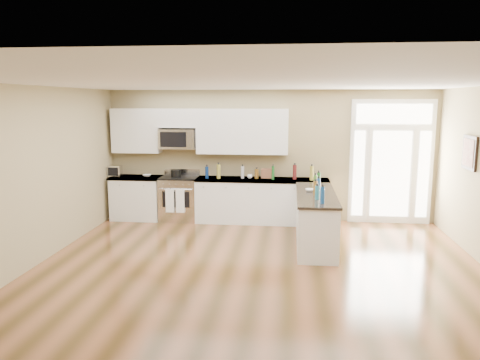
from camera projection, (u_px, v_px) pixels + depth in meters
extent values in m
plane|color=#463013|center=(254.00, 291.00, 6.39)|extent=(8.00, 8.00, 0.00)
plane|color=#9A8B61|center=(269.00, 156.00, 10.08)|extent=(7.00, 0.00, 7.00)
plane|color=#9A8B61|center=(189.00, 347.00, 2.24)|extent=(7.00, 0.00, 7.00)
plane|color=#9A8B61|center=(5.00, 185.00, 6.54)|extent=(0.00, 8.00, 8.00)
plane|color=white|center=(255.00, 82.00, 5.92)|extent=(8.00, 8.00, 0.00)
cube|color=white|center=(137.00, 199.00, 10.24)|extent=(1.06, 0.62, 0.90)
cube|color=black|center=(138.00, 216.00, 10.31)|extent=(1.02, 0.52, 0.10)
cube|color=black|center=(136.00, 177.00, 10.16)|extent=(1.10, 0.66, 0.04)
cube|color=white|center=(261.00, 201.00, 9.95)|extent=(2.81, 0.62, 0.90)
cube|color=black|center=(261.00, 220.00, 10.02)|extent=(2.77, 0.52, 0.10)
cube|color=black|center=(261.00, 180.00, 9.87)|extent=(2.85, 0.66, 0.04)
cube|color=white|center=(315.00, 220.00, 8.41)|extent=(0.65, 2.28, 0.90)
cube|color=black|center=(315.00, 241.00, 8.48)|extent=(0.61, 2.18, 0.10)
cube|color=black|center=(316.00, 194.00, 8.33)|extent=(0.69, 2.32, 0.04)
cube|color=white|center=(136.00, 131.00, 10.14)|extent=(1.04, 0.33, 0.95)
cube|color=white|center=(242.00, 131.00, 9.89)|extent=(1.94, 0.33, 0.95)
cube|color=white|center=(178.00, 118.00, 9.99)|extent=(0.82, 0.33, 0.40)
cube|color=silver|center=(178.00, 139.00, 10.03)|extent=(0.78, 0.40, 0.42)
cube|color=black|center=(173.00, 140.00, 9.84)|extent=(0.56, 0.01, 0.32)
cube|color=white|center=(391.00, 162.00, 9.78)|extent=(1.70, 0.08, 2.60)
cube|color=white|center=(391.00, 174.00, 9.77)|extent=(0.78, 0.02, 1.80)
cube|color=white|center=(359.00, 174.00, 9.84)|extent=(0.22, 0.02, 1.80)
cube|color=white|center=(423.00, 175.00, 9.70)|extent=(0.22, 0.02, 1.80)
cube|color=white|center=(394.00, 114.00, 9.56)|extent=(1.50, 0.02, 0.40)
cube|color=black|center=(470.00, 153.00, 7.89)|extent=(0.04, 0.58, 0.58)
cube|color=#933B3A|center=(468.00, 153.00, 7.89)|extent=(0.01, 0.46, 0.46)
cube|color=silver|center=(180.00, 199.00, 10.14)|extent=(0.80, 0.65, 0.92)
cube|color=black|center=(179.00, 178.00, 10.06)|extent=(0.80, 0.60, 0.03)
cube|color=silver|center=(182.00, 172.00, 10.34)|extent=(0.80, 0.04, 0.14)
cube|color=black|center=(176.00, 200.00, 9.80)|extent=(0.58, 0.01, 0.34)
cylinder|color=silver|center=(175.00, 189.00, 9.74)|extent=(0.70, 0.02, 0.02)
cube|color=white|center=(170.00, 201.00, 9.79)|extent=(0.18, 0.02, 0.50)
cube|color=white|center=(180.00, 201.00, 9.76)|extent=(0.18, 0.02, 0.50)
cylinder|color=black|center=(176.00, 173.00, 10.03)|extent=(0.27, 0.27, 0.17)
cube|color=silver|center=(115.00, 171.00, 10.19)|extent=(0.28, 0.23, 0.24)
cube|color=brown|center=(267.00, 173.00, 9.96)|extent=(0.24, 0.18, 0.19)
imported|color=white|center=(147.00, 176.00, 10.16)|extent=(0.18, 0.18, 0.04)
imported|color=white|center=(310.00, 190.00, 8.48)|extent=(0.20, 0.20, 0.05)
imported|color=white|center=(250.00, 177.00, 9.89)|extent=(0.14, 0.14, 0.08)
cylinder|color=#19591E|center=(273.00, 173.00, 9.75)|extent=(0.06, 0.06, 0.28)
cylinder|color=navy|center=(323.00, 195.00, 7.48)|extent=(0.07, 0.07, 0.27)
cylinder|color=brown|center=(316.00, 188.00, 8.12)|extent=(0.08, 0.08, 0.25)
cylinder|color=olive|center=(312.00, 173.00, 9.65)|extent=(0.08, 0.08, 0.30)
cylinder|color=#26727F|center=(317.00, 193.00, 7.78)|extent=(0.07, 0.07, 0.23)
cylinder|color=#591919|center=(295.00, 172.00, 9.78)|extent=(0.08, 0.08, 0.31)
cylinder|color=#B2B2B7|center=(243.00, 172.00, 9.91)|extent=(0.07, 0.07, 0.26)
cylinder|color=navy|center=(207.00, 172.00, 9.90)|extent=(0.07, 0.07, 0.25)
cylinder|color=#3F7226|center=(315.00, 182.00, 8.76)|extent=(0.07, 0.07, 0.25)
cylinder|color=#19591E|center=(319.00, 179.00, 9.04)|extent=(0.07, 0.07, 0.26)
cylinder|color=navy|center=(319.00, 185.00, 8.41)|extent=(0.07, 0.07, 0.25)
cylinder|color=brown|center=(257.00, 174.00, 9.89)|extent=(0.08, 0.08, 0.20)
cylinder|color=olive|center=(219.00, 172.00, 9.87)|extent=(0.08, 0.08, 0.30)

